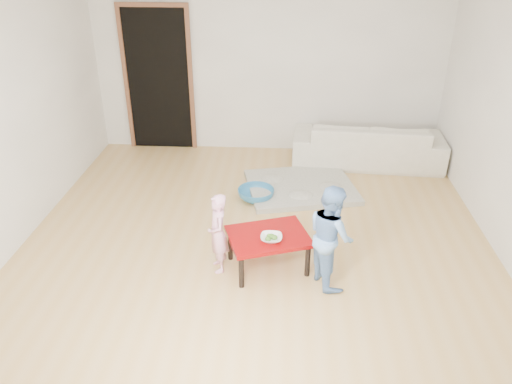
# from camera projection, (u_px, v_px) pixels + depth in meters

# --- Properties ---
(floor) EXTENTS (5.00, 5.00, 0.01)m
(floor) POSITION_uv_depth(u_px,v_px,m) (257.00, 236.00, 5.48)
(floor) COLOR tan
(floor) RESTS_ON ground
(back_wall) EXTENTS (5.00, 0.02, 2.60)m
(back_wall) POSITION_uv_depth(u_px,v_px,m) (268.00, 63.00, 7.08)
(back_wall) COLOR white
(back_wall) RESTS_ON floor
(left_wall) EXTENTS (0.02, 5.00, 2.60)m
(left_wall) POSITION_uv_depth(u_px,v_px,m) (10.00, 118.00, 5.02)
(left_wall) COLOR white
(left_wall) RESTS_ON floor
(doorway) EXTENTS (1.02, 0.08, 2.11)m
(doorway) POSITION_uv_depth(u_px,v_px,m) (159.00, 81.00, 7.28)
(doorway) COLOR brown
(doorway) RESTS_ON back_wall
(sofa) EXTENTS (2.13, 0.95, 0.61)m
(sofa) POSITION_uv_depth(u_px,v_px,m) (368.00, 143.00, 7.06)
(sofa) COLOR silver
(sofa) RESTS_ON floor
(cushion) EXTENTS (0.47, 0.43, 0.11)m
(cushion) POSITION_uv_depth(u_px,v_px,m) (349.00, 137.00, 6.87)
(cushion) COLOR #E55719
(cushion) RESTS_ON sofa
(red_table) EXTENTS (0.90, 0.78, 0.38)m
(red_table) POSITION_uv_depth(u_px,v_px,m) (268.00, 251.00, 4.89)
(red_table) COLOR maroon
(red_table) RESTS_ON floor
(bowl) EXTENTS (0.21, 0.21, 0.05)m
(bowl) POSITION_uv_depth(u_px,v_px,m) (271.00, 238.00, 4.70)
(bowl) COLOR white
(bowl) RESTS_ON red_table
(broccoli) EXTENTS (0.12, 0.12, 0.06)m
(broccoli) POSITION_uv_depth(u_px,v_px,m) (271.00, 238.00, 4.70)
(broccoli) COLOR #2D5919
(broccoli) RESTS_ON red_table
(child_pink) EXTENTS (0.28, 0.34, 0.82)m
(child_pink) POSITION_uv_depth(u_px,v_px,m) (218.00, 233.00, 4.77)
(child_pink) COLOR pink
(child_pink) RESTS_ON floor
(child_blue) EXTENTS (0.54, 0.60, 1.01)m
(child_blue) POSITION_uv_depth(u_px,v_px,m) (331.00, 236.00, 4.56)
(child_blue) COLOR #5C99D5
(child_blue) RESTS_ON floor
(basin) EXTENTS (0.45, 0.45, 0.14)m
(basin) POSITION_uv_depth(u_px,v_px,m) (256.00, 194.00, 6.19)
(basin) COLOR teal
(basin) RESTS_ON floor
(blanket) EXTENTS (1.54, 1.38, 0.07)m
(blanket) POSITION_uv_depth(u_px,v_px,m) (301.00, 187.00, 6.45)
(blanket) COLOR #BCB8A6
(blanket) RESTS_ON floor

